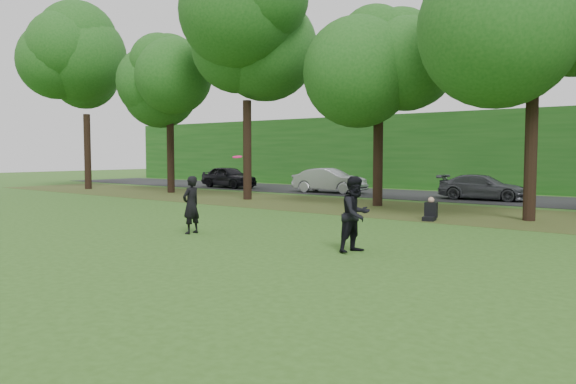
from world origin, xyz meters
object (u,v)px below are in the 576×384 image
object	(u,v)px
player_left	(191,205)
player_right	(356,214)
seated_person	(431,212)
frisbee	(237,157)

from	to	relation	value
player_left	player_right	distance (m)	5.50
player_right	seated_person	world-z (taller)	player_right
player_left	frisbee	xyz separation A→B (m)	(1.75, 0.16, 1.44)
player_right	frisbee	world-z (taller)	frisbee
player_left	seated_person	bearing A→B (deg)	147.01
player_right	player_left	bearing A→B (deg)	104.16
player_left	player_right	world-z (taller)	player_right
frisbee	seated_person	size ratio (longest dim) A/B	0.46
frisbee	seated_person	world-z (taller)	frisbee
player_right	frisbee	distance (m)	3.99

